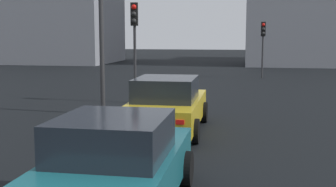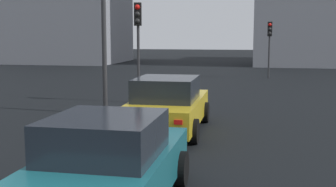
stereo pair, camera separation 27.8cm
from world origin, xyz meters
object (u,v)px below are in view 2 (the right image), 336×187
at_px(car_teal_second, 109,164).
at_px(traffic_light_near_left, 138,31).
at_px(traffic_light_near_right, 270,38).
at_px(car_yellow_lead, 168,105).

xyz_separation_m(car_teal_second, traffic_light_near_left, (10.53, 2.39, 2.14)).
relative_size(car_teal_second, traffic_light_near_right, 1.15).
xyz_separation_m(car_yellow_lead, traffic_light_near_right, (16.04, -3.26, 1.81)).
bearing_deg(car_yellow_lead, car_teal_second, -178.47).
relative_size(car_yellow_lead, traffic_light_near_right, 1.27).
xyz_separation_m(car_teal_second, traffic_light_near_right, (21.75, -3.04, 1.83)).
height_order(car_yellow_lead, traffic_light_near_left, traffic_light_near_left).
height_order(car_yellow_lead, traffic_light_near_right, traffic_light_near_right).
bearing_deg(traffic_light_near_left, car_yellow_lead, 17.24).
height_order(car_teal_second, traffic_light_near_left, traffic_light_near_left).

